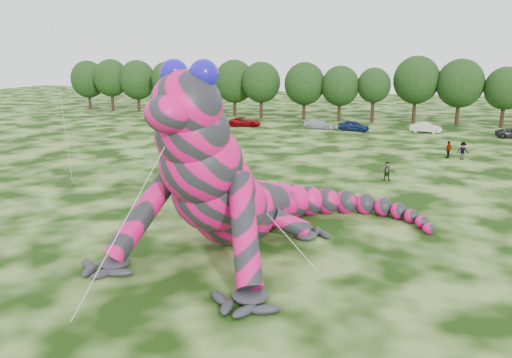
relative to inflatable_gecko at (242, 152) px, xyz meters
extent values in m
plane|color=#16330A|center=(0.13, -1.67, -5.26)|extent=(240.00, 240.00, 0.00)
cylinder|color=silver|center=(-16.78, 5.07, 4.12)|extent=(0.02, 0.02, 19.30)
cylinder|color=#382314|center=(-17.94, 7.01, -5.14)|extent=(0.08, 0.08, 0.24)
imported|color=white|center=(-33.36, 46.90, -4.58)|extent=(4.18, 2.23, 1.35)
imported|color=black|center=(-24.35, 45.10, -4.55)|extent=(4.48, 2.31, 1.41)
imported|color=maroon|center=(-16.58, 44.70, -4.58)|extent=(5.25, 3.15, 1.37)
imported|color=#ADB1B6|center=(-5.32, 45.95, -4.59)|extent=(4.73, 2.17, 1.34)
imported|color=#111D4E|center=(-0.22, 45.46, -4.51)|extent=(4.62, 2.54, 1.49)
imported|color=silver|center=(9.55, 47.35, -4.57)|extent=(4.34, 1.97, 1.38)
imported|color=gray|center=(13.48, 28.99, -4.33)|extent=(1.32, 0.94, 1.85)
imported|color=gray|center=(6.84, 17.31, -4.43)|extent=(1.59, 0.70, 1.65)
imported|color=gray|center=(-15.82, 34.32, -4.35)|extent=(0.76, 0.99, 1.81)
imported|color=gray|center=(12.10, 29.50, -4.36)|extent=(0.97, 1.12, 1.81)
camera|label=1|loc=(9.97, -26.15, 5.42)|focal=35.00mm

